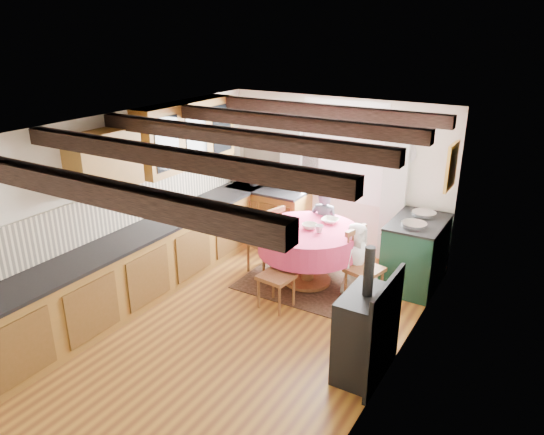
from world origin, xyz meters
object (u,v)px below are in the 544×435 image
Objects in this scene: chair_left at (265,239)px; child_right at (355,260)px; chair_near at (276,274)px; child_far at (324,228)px; aga_range at (415,252)px; dining_table at (308,256)px; chair_right at (365,267)px; cast_iron_stove at (366,313)px; cup at (319,229)px.

chair_left is 1.00× the size of child_right.
chair_near is 0.78× the size of child_far.
child_right is at bearing 53.93° from chair_near.
aga_range is 1.03× the size of child_right.
chair_left is at bearing 178.41° from dining_table.
chair_right is at bearing 140.39° from child_far.
chair_near is at bearing -93.93° from dining_table.
dining_table is 0.96× the size of cast_iron_stove.
dining_table is 1.35× the size of chair_left.
dining_table is at bearing 93.04° from child_far.
chair_right is (0.90, 0.71, 0.03)m from chair_near.
cast_iron_stove is 1.18× the size of child_far.
cup is (0.18, -0.05, 0.46)m from dining_table.
chair_left is 2.56m from cast_iron_stove.
chair_near is 1.40m from child_far.
child_right is 9.24× the size of cup.
aga_range is (0.42, 0.79, -0.01)m from chair_right.
chair_left is 0.97× the size of aga_range.
chair_near is 0.92× the size of child_right.
cast_iron_stove reaches higher than child_right.
dining_table is 0.85m from chair_right.
child_far is at bearing -175.39° from aga_range.
cast_iron_stove reaches higher than chair_left.
cup is (0.23, 0.72, 0.41)m from chair_near.
dining_table is 0.71m from chair_left.
chair_left reaches higher than chair_right.
chair_left is at bearing 175.27° from cup.
chair_right is 0.20m from child_right.
chair_near is 8.49× the size of cup.
chair_near is at bearing 55.38° from chair_left.
dining_table is 1.46m from aga_range.
aga_range is 1.34m from child_far.
child_far is at bearing 66.55° from chair_right.
aga_range is (1.27, 0.73, 0.07)m from dining_table.
child_right is at bearing 106.31° from chair_left.
chair_right is at bearing 110.96° from cast_iron_stove.
chair_left reaches higher than aga_range.
aga_range is at bearing 29.90° from dining_table.
aga_range is at bearing 54.72° from chair_near.
chair_left is at bearing 135.73° from chair_near.
child_right is at bearing 9.94° from cup.
cast_iron_stove is at bearing -19.44° from chair_near.
cup is at bearing 77.98° from chair_near.
chair_near is at bearing 141.83° from chair_right.
child_right is (-0.70, 1.49, -0.20)m from cast_iron_stove.
chair_near is 0.92× the size of chair_left.
aga_range is at bearing -31.18° from child_right.
chair_near is 1.08m from child_right.
chair_left is at bearing 100.61° from chair_right.
aga_range reaches higher than dining_table.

